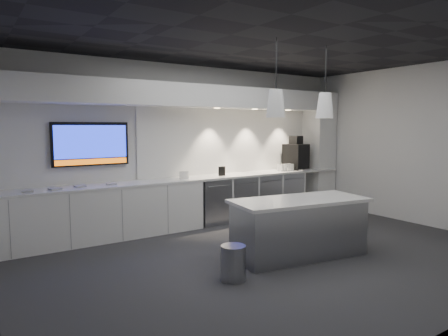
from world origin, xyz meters
TOP-DOWN VIEW (x-y plane):
  - floor at (0.00, 0.00)m, footprint 7.00×7.00m
  - ceiling at (0.00, 0.00)m, footprint 7.00×7.00m
  - wall_back at (0.00, 2.50)m, footprint 7.00×0.00m
  - wall_right at (3.50, 0.00)m, footprint 0.00×7.00m
  - back_counter at (0.00, 2.17)m, footprint 6.80×0.65m
  - left_base_cabinets at (-1.75, 2.17)m, footprint 3.30×0.63m
  - fridge_unit_a at (0.25, 2.17)m, footprint 0.60×0.61m
  - fridge_unit_b at (0.88, 2.17)m, footprint 0.60×0.61m
  - fridge_unit_c at (1.51, 2.17)m, footprint 0.60×0.61m
  - fridge_unit_d at (2.14, 2.17)m, footprint 0.60×0.61m
  - backsplash at (1.20, 2.48)m, footprint 4.60×0.03m
  - soffit at (0.00, 2.20)m, footprint 6.90×0.60m
  - column at (3.20, 2.20)m, footprint 0.55×0.55m
  - wall_tv at (-1.90, 2.45)m, footprint 1.25×0.07m
  - island at (0.27, -0.21)m, footprint 2.06×1.12m
  - bin at (-1.03, -0.44)m, footprint 0.37×0.37m
  - coffee_machine at (2.48, 2.20)m, footprint 0.47×0.62m
  - sign_black at (0.48, 2.14)m, footprint 0.14×0.04m
  - sign_white at (-0.35, 2.11)m, footprint 0.18×0.02m
  - cup_cluster at (2.08, 2.09)m, footprint 0.37×0.17m
  - tray_a at (-2.93, 2.09)m, footprint 0.18×0.18m
  - tray_b at (-2.55, 2.09)m, footprint 0.19×0.19m
  - tray_c at (-2.17, 2.16)m, footprint 0.17×0.17m
  - tray_d at (-1.67, 2.16)m, footprint 0.19×0.19m
  - pendant_left at (-0.20, -0.21)m, footprint 0.26×0.26m
  - pendant_right at (0.73, -0.21)m, footprint 0.26×0.26m

SIDE VIEW (x-z plane):
  - floor at x=0.00m, z-range 0.00..0.00m
  - bin at x=-1.03m, z-range 0.00..0.43m
  - island at x=0.27m, z-range 0.00..0.83m
  - fridge_unit_a at x=0.25m, z-range 0.00..0.85m
  - fridge_unit_b at x=0.88m, z-range 0.00..0.85m
  - fridge_unit_c at x=1.51m, z-range 0.00..0.85m
  - fridge_unit_d at x=2.14m, z-range 0.00..0.85m
  - left_base_cabinets at x=-1.75m, z-range 0.00..0.86m
  - back_counter at x=0.00m, z-range 0.86..0.90m
  - tray_a at x=-2.93m, z-range 0.90..0.92m
  - tray_b at x=-2.55m, z-range 0.90..0.92m
  - tray_c at x=-2.17m, z-range 0.90..0.92m
  - tray_d at x=-1.67m, z-range 0.90..0.92m
  - sign_white at x=-0.35m, z-range 0.90..1.04m
  - cup_cluster at x=2.08m, z-range 0.90..1.05m
  - sign_black at x=0.48m, z-range 0.90..1.08m
  - coffee_machine at x=2.48m, z-range 0.83..1.57m
  - column at x=3.20m, z-range 0.00..2.60m
  - wall_back at x=0.00m, z-range -2.00..5.00m
  - wall_right at x=3.50m, z-range -2.00..5.00m
  - backsplash at x=1.20m, z-range 0.90..2.20m
  - wall_tv at x=-1.90m, z-range 1.20..1.92m
  - pendant_left at x=-0.20m, z-range 1.62..2.69m
  - pendant_right at x=0.73m, z-range 1.62..2.69m
  - soffit at x=0.00m, z-range 2.20..2.60m
  - ceiling at x=0.00m, z-range 3.00..3.00m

